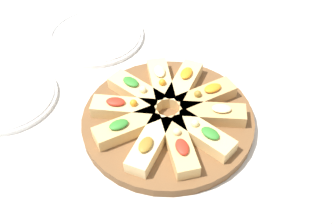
# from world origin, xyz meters

# --- Properties ---
(ground_plane) EXTENTS (3.00, 3.00, 0.00)m
(ground_plane) POSITION_xyz_m (0.00, 0.00, 0.00)
(ground_plane) COLOR beige
(serving_board) EXTENTS (0.36, 0.36, 0.02)m
(serving_board) POSITION_xyz_m (0.00, 0.00, 0.01)
(serving_board) COLOR brown
(serving_board) RESTS_ON ground_plane
(focaccia_slice_0) EXTENTS (0.05, 0.14, 0.04)m
(focaccia_slice_0) POSITION_xyz_m (0.00, -0.09, 0.04)
(focaccia_slice_0) COLOR #DBB775
(focaccia_slice_0) RESTS_ON serving_board
(focaccia_slice_1) EXTENTS (0.12, 0.14, 0.04)m
(focaccia_slice_1) POSITION_xyz_m (0.06, -0.07, 0.04)
(focaccia_slice_1) COLOR tan
(focaccia_slice_1) RESTS_ON serving_board
(focaccia_slice_2) EXTENTS (0.14, 0.09, 0.04)m
(focaccia_slice_2) POSITION_xyz_m (0.09, -0.03, 0.04)
(focaccia_slice_2) COLOR tan
(focaccia_slice_2) RESTS_ON serving_board
(focaccia_slice_3) EXTENTS (0.14, 0.09, 0.04)m
(focaccia_slice_3) POSITION_xyz_m (0.09, 0.03, 0.04)
(focaccia_slice_3) COLOR #DBB775
(focaccia_slice_3) RESTS_ON serving_board
(focaccia_slice_4) EXTENTS (0.12, 0.14, 0.04)m
(focaccia_slice_4) POSITION_xyz_m (0.06, 0.07, 0.04)
(focaccia_slice_4) COLOR #DBB775
(focaccia_slice_4) RESTS_ON serving_board
(focaccia_slice_5) EXTENTS (0.05, 0.14, 0.04)m
(focaccia_slice_5) POSITION_xyz_m (-0.00, 0.09, 0.04)
(focaccia_slice_5) COLOR #DBB775
(focaccia_slice_5) RESTS_ON serving_board
(focaccia_slice_6) EXTENTS (0.12, 0.14, 0.04)m
(focaccia_slice_6) POSITION_xyz_m (-0.05, 0.08, 0.04)
(focaccia_slice_6) COLOR #DBB775
(focaccia_slice_6) RESTS_ON serving_board
(focaccia_slice_7) EXTENTS (0.14, 0.09, 0.04)m
(focaccia_slice_7) POSITION_xyz_m (-0.09, 0.03, 0.04)
(focaccia_slice_7) COLOR tan
(focaccia_slice_7) RESTS_ON serving_board
(focaccia_slice_8) EXTENTS (0.14, 0.09, 0.04)m
(focaccia_slice_8) POSITION_xyz_m (-0.09, -0.03, 0.04)
(focaccia_slice_8) COLOR #E5C689
(focaccia_slice_8) RESTS_ON serving_board
(focaccia_slice_9) EXTENTS (0.11, 0.14, 0.04)m
(focaccia_slice_9) POSITION_xyz_m (-0.05, -0.08, 0.04)
(focaccia_slice_9) COLOR tan
(focaccia_slice_9) RESTS_ON serving_board
(plate_left) EXTENTS (0.23, 0.23, 0.02)m
(plate_left) POSITION_xyz_m (-0.19, 0.32, 0.01)
(plate_left) COLOR white
(plate_left) RESTS_ON ground_plane
(plate_right) EXTENTS (0.26, 0.26, 0.02)m
(plate_right) POSITION_xyz_m (0.10, 0.35, 0.01)
(plate_right) COLOR white
(plate_right) RESTS_ON ground_plane
(napkin_stack) EXTENTS (0.13, 0.11, 0.01)m
(napkin_stack) POSITION_xyz_m (0.04, -0.32, 0.00)
(napkin_stack) COLOR white
(napkin_stack) RESTS_ON ground_plane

